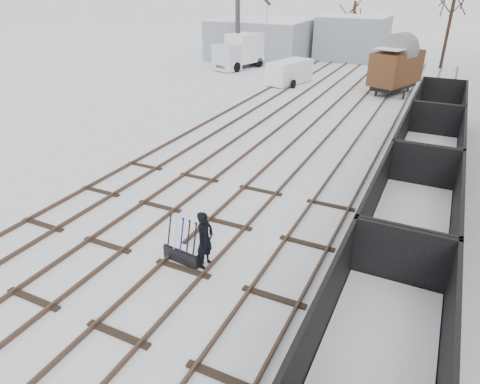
# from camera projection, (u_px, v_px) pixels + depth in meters

# --- Properties ---
(ground) EXTENTS (120.00, 120.00, 0.00)m
(ground) POSITION_uv_depth(u_px,v_px,m) (183.00, 270.00, 13.15)
(ground) COLOR white
(ground) RESTS_ON ground
(tracks) EXTENTS (13.90, 52.00, 0.16)m
(tracks) POSITION_uv_depth(u_px,v_px,m) (315.00, 135.00, 24.11)
(tracks) COLOR black
(tracks) RESTS_ON ground
(shed_left) EXTENTS (10.00, 8.00, 4.10)m
(shed_left) POSITION_uv_depth(u_px,v_px,m) (261.00, 39.00, 46.23)
(shed_left) COLOR gray
(shed_left) RESTS_ON ground
(shed_right) EXTENTS (7.00, 6.00, 4.50)m
(shed_right) POSITION_uv_depth(u_px,v_px,m) (353.00, 38.00, 45.85)
(shed_right) COLOR gray
(shed_right) RESTS_ON ground
(ground_frame) EXTENTS (1.34, 0.57, 1.49)m
(ground_frame) POSITION_uv_depth(u_px,v_px,m) (183.00, 253.00, 13.45)
(ground_frame) COLOR black
(ground_frame) RESTS_ON ground
(worker) EXTENTS (0.51, 0.72, 1.87)m
(worker) POSITION_uv_depth(u_px,v_px,m) (205.00, 240.00, 12.95)
(worker) COLOR black
(worker) RESTS_ON ground
(freight_wagon_a) EXTENTS (2.54, 6.35, 2.59)m
(freight_wagon_a) POSITION_uv_depth(u_px,v_px,m) (373.00, 370.00, 8.58)
(freight_wagon_a) COLOR black
(freight_wagon_a) RESTS_ON ground
(freight_wagon_b) EXTENTS (2.54, 6.35, 2.59)m
(freight_wagon_b) POSITION_uv_depth(u_px,v_px,m) (410.00, 223.00, 13.72)
(freight_wagon_b) COLOR black
(freight_wagon_b) RESTS_ON ground
(freight_wagon_c) EXTENTS (2.54, 6.35, 2.59)m
(freight_wagon_c) POSITION_uv_depth(u_px,v_px,m) (427.00, 156.00, 18.86)
(freight_wagon_c) COLOR black
(freight_wagon_c) RESTS_ON ground
(freight_wagon_d) EXTENTS (2.54, 6.35, 2.59)m
(freight_wagon_d) POSITION_uv_depth(u_px,v_px,m) (436.00, 118.00, 24.01)
(freight_wagon_d) COLOR black
(freight_wagon_d) RESTS_ON ground
(box_van_wagon) EXTENTS (3.80, 5.07, 3.46)m
(box_van_wagon) POSITION_uv_depth(u_px,v_px,m) (396.00, 67.00, 32.22)
(box_van_wagon) COLOR black
(box_van_wagon) RESTS_ON ground
(lorry) EXTENTS (3.54, 7.37, 3.21)m
(lorry) POSITION_uv_depth(u_px,v_px,m) (245.00, 50.00, 41.95)
(lorry) COLOR black
(lorry) RESTS_ON ground
(panel_van) EXTENTS (2.94, 4.63, 1.89)m
(panel_van) POSITION_uv_depth(u_px,v_px,m) (289.00, 72.00, 35.66)
(panel_van) COLOR white
(panel_van) RESTS_ON ground
(crane) EXTENTS (2.40, 5.51, 9.25)m
(crane) POSITION_uv_depth(u_px,v_px,m) (239.00, 41.00, 41.94)
(crane) COLOR #323237
(crane) RESTS_ON ground
(tree_far_left) EXTENTS (0.30, 0.30, 5.77)m
(tree_far_left) POSITION_uv_depth(u_px,v_px,m) (352.00, 29.00, 47.38)
(tree_far_left) COLOR black
(tree_far_left) RESTS_ON ground
(tree_far_right) EXTENTS (0.30, 0.30, 7.24)m
(tree_far_right) POSITION_uv_depth(u_px,v_px,m) (448.00, 29.00, 40.64)
(tree_far_right) COLOR black
(tree_far_right) RESTS_ON ground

